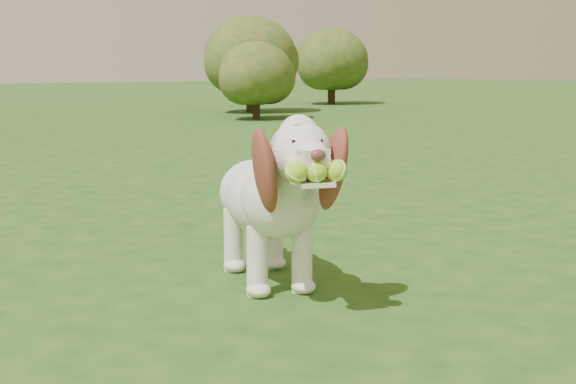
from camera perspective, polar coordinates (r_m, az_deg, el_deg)
ground at (r=3.70m, az=3.82°, el=-5.75°), size 80.00×80.00×0.00m
dog at (r=3.39m, az=-1.17°, el=-0.11°), size 0.63×1.15×0.76m
shrub_f at (r=16.28m, az=-2.69°, el=9.64°), size 1.84×1.84×1.91m
shrub_d at (r=14.11m, az=-2.28°, el=8.41°), size 1.31×1.31×1.36m
shrub_h at (r=19.77m, az=3.13°, el=9.38°), size 1.77×1.77×1.83m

